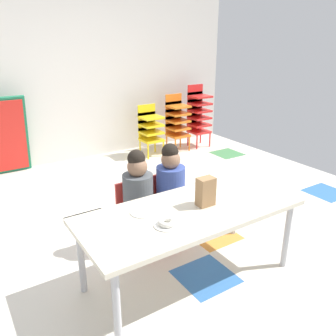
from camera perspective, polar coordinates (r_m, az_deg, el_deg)
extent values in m
cube|color=silver|center=(3.55, -3.09, -9.87)|extent=(5.70, 4.97, 0.02)
cube|color=gray|center=(3.74, -12.65, -8.46)|extent=(0.43, 0.43, 0.00)
cube|color=gray|center=(4.32, 4.30, -3.86)|extent=(0.43, 0.43, 0.00)
cube|color=#336BB2|center=(2.93, 6.17, -17.21)|extent=(0.43, 0.43, 0.00)
cube|color=silver|center=(3.74, -12.65, -8.46)|extent=(0.43, 0.43, 0.00)
cube|color=#336BB2|center=(4.71, 24.46, -3.64)|extent=(0.43, 0.43, 0.00)
cube|color=orange|center=(3.45, 7.35, -10.78)|extent=(0.43, 0.43, 0.00)
cube|color=#478C51|center=(5.78, 9.65, 2.36)|extent=(0.43, 0.43, 0.00)
cube|color=beige|center=(5.39, -17.14, 14.31)|extent=(5.70, 0.10, 2.54)
cube|color=beige|center=(2.59, 3.70, -7.05)|extent=(1.67, 0.73, 0.04)
cylinder|color=#B2B2B7|center=(2.24, -8.39, -22.00)|extent=(0.05, 0.05, 0.57)
cylinder|color=#B2B2B7|center=(3.03, 18.88, -10.41)|extent=(0.05, 0.05, 0.57)
cylinder|color=#B2B2B7|center=(2.69, -14.04, -14.16)|extent=(0.05, 0.05, 0.57)
cylinder|color=#B2B2B7|center=(3.37, 10.90, -6.24)|extent=(0.05, 0.05, 0.57)
cube|color=red|center=(3.10, -4.78, -8.14)|extent=(0.32, 0.30, 0.03)
cube|color=red|center=(3.16, -6.16, -4.63)|extent=(0.29, 0.02, 0.30)
cylinder|color=#4C5156|center=(3.00, -4.91, -4.46)|extent=(0.29, 0.29, 0.38)
sphere|color=#8C664C|center=(2.90, -5.06, 0.18)|extent=(0.17, 0.17, 0.17)
sphere|color=black|center=(2.89, -5.22, 1.55)|extent=(0.15, 0.15, 0.15)
cylinder|color=red|center=(3.03, -5.88, -12.31)|extent=(0.02, 0.02, 0.28)
cylinder|color=red|center=(3.14, -1.26, -10.85)|extent=(0.02, 0.02, 0.28)
cylinder|color=red|center=(3.23, -8.04, -10.13)|extent=(0.02, 0.02, 0.28)
cylinder|color=red|center=(3.34, -3.64, -8.87)|extent=(0.02, 0.02, 0.28)
cube|color=red|center=(3.25, 0.42, -6.62)|extent=(0.32, 0.30, 0.03)
cube|color=red|center=(3.30, -1.00, -3.30)|extent=(0.29, 0.02, 0.30)
cylinder|color=#384C99|center=(3.16, 0.44, -3.08)|extent=(0.31, 0.31, 0.38)
sphere|color=#8C664C|center=(3.06, 0.45, 1.38)|extent=(0.17, 0.17, 0.17)
sphere|color=black|center=(3.05, 0.33, 2.68)|extent=(0.15, 0.15, 0.15)
cylinder|color=red|center=(3.17, -0.42, -10.58)|extent=(0.02, 0.02, 0.28)
cylinder|color=red|center=(3.30, 3.73, -9.18)|extent=(0.02, 0.02, 0.28)
cylinder|color=red|center=(3.36, -2.83, -8.63)|extent=(0.02, 0.02, 0.28)
cylinder|color=red|center=(3.49, 1.17, -7.41)|extent=(0.02, 0.02, 0.28)
cube|color=yellow|center=(5.54, -2.71, 4.63)|extent=(0.32, 0.30, 0.03)
cube|color=yellow|center=(5.63, -3.45, 5.84)|extent=(0.30, 0.02, 0.18)
cube|color=yellow|center=(5.50, -2.73, 5.83)|extent=(0.32, 0.30, 0.03)
cube|color=yellow|center=(5.60, -3.48, 7.03)|extent=(0.30, 0.02, 0.18)
cube|color=yellow|center=(5.47, -2.75, 7.05)|extent=(0.32, 0.30, 0.03)
cube|color=yellow|center=(5.57, -3.50, 8.23)|extent=(0.30, 0.02, 0.18)
cube|color=yellow|center=(5.45, -2.78, 8.27)|extent=(0.32, 0.30, 0.03)
cube|color=yellow|center=(5.55, -3.53, 9.44)|extent=(0.30, 0.02, 0.18)
cylinder|color=yellow|center=(5.40, -3.27, 2.76)|extent=(0.02, 0.02, 0.26)
cylinder|color=yellow|center=(5.54, -0.76, 3.25)|extent=(0.02, 0.02, 0.26)
cylinder|color=yellow|center=(5.62, -4.60, 3.44)|extent=(0.02, 0.02, 0.26)
cylinder|color=yellow|center=(5.75, -2.14, 3.90)|extent=(0.02, 0.02, 0.26)
cube|color=orange|center=(5.80, 1.66, 5.40)|extent=(0.32, 0.30, 0.03)
cube|color=orange|center=(5.89, 0.89, 6.55)|extent=(0.30, 0.02, 0.18)
cube|color=orange|center=(5.77, 1.67, 6.55)|extent=(0.32, 0.30, 0.03)
cube|color=orange|center=(5.86, 0.90, 7.69)|extent=(0.30, 0.02, 0.18)
cube|color=orange|center=(5.74, 1.68, 7.71)|extent=(0.32, 0.30, 0.03)
cube|color=orange|center=(5.83, 0.90, 8.83)|extent=(0.30, 0.02, 0.18)
cube|color=orange|center=(5.71, 1.69, 8.88)|extent=(0.32, 0.30, 0.03)
cube|color=orange|center=(5.81, 0.91, 9.99)|extent=(0.30, 0.02, 0.18)
cube|color=orange|center=(5.69, 1.71, 10.06)|extent=(0.32, 0.30, 0.03)
cube|color=orange|center=(5.79, 0.92, 11.16)|extent=(0.30, 0.02, 0.18)
cylinder|color=orange|center=(5.66, 1.22, 3.63)|extent=(0.02, 0.02, 0.26)
cylinder|color=orange|center=(5.81, 3.51, 4.07)|extent=(0.02, 0.02, 0.26)
cylinder|color=orange|center=(5.86, -0.21, 4.26)|extent=(0.02, 0.02, 0.26)
cylinder|color=orange|center=(6.01, 2.04, 4.67)|extent=(0.02, 0.02, 0.26)
cube|color=red|center=(6.05, 5.10, 5.98)|extent=(0.32, 0.30, 0.03)
cube|color=red|center=(6.14, 4.33, 7.08)|extent=(0.30, 0.02, 0.18)
cube|color=red|center=(6.02, 5.14, 7.08)|extent=(0.32, 0.30, 0.03)
cube|color=red|center=(6.11, 4.36, 8.17)|extent=(0.30, 0.02, 0.18)
cube|color=red|center=(5.99, 5.18, 8.20)|extent=(0.32, 0.30, 0.03)
cube|color=red|center=(6.08, 4.39, 9.27)|extent=(0.30, 0.02, 0.18)
cube|color=red|center=(5.97, 5.22, 9.32)|extent=(0.32, 0.30, 0.03)
cube|color=red|center=(6.06, 4.42, 10.39)|extent=(0.30, 0.02, 0.18)
cube|color=red|center=(5.95, 5.25, 10.45)|extent=(0.32, 0.30, 0.03)
cube|color=red|center=(6.04, 4.45, 11.51)|extent=(0.30, 0.02, 0.18)
cube|color=red|center=(5.93, 5.29, 11.59)|extent=(0.32, 0.30, 0.03)
cube|color=red|center=(6.02, 4.48, 12.63)|extent=(0.30, 0.02, 0.18)
cylinder|color=red|center=(5.90, 4.76, 4.30)|extent=(0.02, 0.02, 0.26)
cylinder|color=red|center=(6.07, 6.87, 4.69)|extent=(0.02, 0.02, 0.26)
cylinder|color=red|center=(6.10, 3.27, 4.89)|extent=(0.02, 0.02, 0.26)
cylinder|color=red|center=(6.27, 5.35, 5.26)|extent=(0.02, 0.02, 0.26)
cube|color=#9E754C|center=(2.60, 6.18, -3.87)|extent=(0.13, 0.09, 0.22)
cylinder|color=white|center=(2.37, -0.17, -9.31)|extent=(0.18, 0.18, 0.01)
cylinder|color=white|center=(2.53, -4.17, -7.23)|extent=(0.18, 0.18, 0.01)
torus|color=white|center=(2.35, -0.17, -8.85)|extent=(0.12, 0.12, 0.04)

